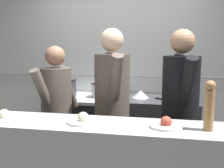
# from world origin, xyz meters

# --- Properties ---
(wall_back_tiled) EXTENTS (8.00, 0.06, 2.60)m
(wall_back_tiled) POSITION_xyz_m (0.00, 1.54, 1.30)
(wall_back_tiled) COLOR silver
(wall_back_tiled) RESTS_ON ground_plane
(oven_range) EXTENTS (0.90, 0.71, 0.91)m
(oven_range) POSITION_xyz_m (-0.46, 1.14, 0.45)
(oven_range) COLOR #232326
(oven_range) RESTS_ON ground_plane
(prep_counter) EXTENTS (1.03, 0.65, 0.91)m
(prep_counter) POSITION_xyz_m (0.53, 1.14, 0.45)
(prep_counter) COLOR #38383D
(prep_counter) RESTS_ON ground_plane
(stock_pot) EXTENTS (0.30, 0.30, 0.24)m
(stock_pot) POSITION_xyz_m (-0.70, 1.14, 1.03)
(stock_pot) COLOR #2D2D33
(stock_pot) RESTS_ON oven_range
(sauce_pot) EXTENTS (0.24, 0.24, 0.18)m
(sauce_pot) POSITION_xyz_m (-0.22, 1.14, 1.00)
(sauce_pot) COLOR #B7BABF
(sauce_pot) RESTS_ON oven_range
(mixing_bowl_steel) EXTENTS (0.22, 0.22, 0.10)m
(mixing_bowl_steel) POSITION_xyz_m (0.32, 1.17, 0.96)
(mixing_bowl_steel) COLOR #B7BABF
(mixing_bowl_steel) RESTS_ON prep_counter
(chefs_knife) EXTENTS (0.37, 0.22, 0.02)m
(chefs_knife) POSITION_xyz_m (0.67, 1.05, 0.92)
(chefs_knife) COLOR #B7BABF
(chefs_knife) RESTS_ON prep_counter
(plated_dish_main) EXTENTS (0.26, 0.26, 0.09)m
(plated_dish_main) POSITION_xyz_m (-0.67, -0.34, 1.02)
(plated_dish_main) COLOR white
(plated_dish_main) RESTS_ON pass_counter
(plated_dish_appetiser) EXTENTS (0.26, 0.26, 0.09)m
(plated_dish_appetiser) POSITION_xyz_m (-0.01, -0.30, 1.02)
(plated_dish_appetiser) COLOR white
(plated_dish_appetiser) RESTS_ON pass_counter
(plated_dish_dessert) EXTENTS (0.25, 0.25, 0.09)m
(plated_dish_dessert) POSITION_xyz_m (0.63, -0.30, 1.02)
(plated_dish_dessert) COLOR white
(plated_dish_dessert) RESTS_ON pass_counter
(pepper_mill) EXTENTS (0.08, 0.08, 0.36)m
(pepper_mill) POSITION_xyz_m (0.93, -0.32, 1.19)
(pepper_mill) COLOR #AD7A47
(pepper_mill) RESTS_ON pass_counter
(chef_head_cook) EXTENTS (0.41, 0.69, 1.59)m
(chef_head_cook) POSITION_xyz_m (-0.52, 0.38, 0.89)
(chef_head_cook) COLOR black
(chef_head_cook) RESTS_ON ground_plane
(chef_sous) EXTENTS (0.46, 0.76, 1.77)m
(chef_sous) POSITION_xyz_m (0.09, 0.38, 0.98)
(chef_sous) COLOR black
(chef_sous) RESTS_ON ground_plane
(chef_line) EXTENTS (0.42, 0.77, 1.75)m
(chef_line) POSITION_xyz_m (0.77, 0.36, 0.98)
(chef_line) COLOR black
(chef_line) RESTS_ON ground_plane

